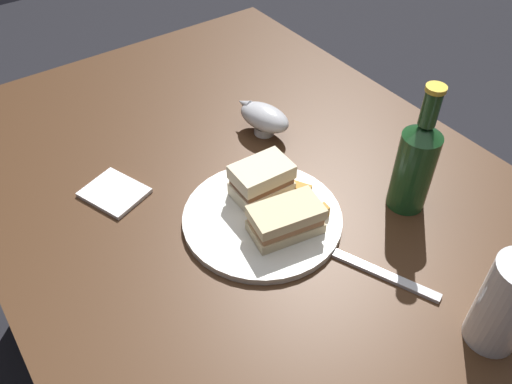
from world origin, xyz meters
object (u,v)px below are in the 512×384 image
object	(u,v)px
plate	(262,218)
sandwich_half_left	(286,220)
pint_glass	(504,309)
cider_bottle	(416,163)
gravy_boat	(264,117)
napkin	(114,193)
sandwich_half_right	(261,181)
fork	(385,275)

from	to	relation	value
plate	sandwich_half_left	distance (m)	0.06
pint_glass	cider_bottle	distance (m)	0.28
gravy_boat	napkin	bearing A→B (deg)	88.70
sandwich_half_left	gravy_boat	bearing A→B (deg)	-28.92
sandwich_half_right	fork	world-z (taller)	sandwich_half_right
napkin	fork	xyz separation A→B (m)	(-0.43, -0.27, -0.00)
plate	cider_bottle	xyz separation A→B (m)	(-0.12, -0.24, 0.09)
sandwich_half_left	gravy_boat	distance (m)	0.30
plate	napkin	distance (m)	0.28
gravy_boat	sandwich_half_left	bearing A→B (deg)	151.08
sandwich_half_right	napkin	size ratio (longest dim) A/B	0.97
plate	sandwich_half_left	world-z (taller)	sandwich_half_left
sandwich_half_right	pint_glass	distance (m)	0.44
plate	pint_glass	size ratio (longest dim) A/B	1.78
sandwich_half_left	fork	world-z (taller)	sandwich_half_left
pint_glass	napkin	size ratio (longest dim) A/B	1.45
pint_glass	plate	bearing A→B (deg)	19.42
pint_glass	gravy_boat	world-z (taller)	pint_glass
plate	pint_glass	world-z (taller)	pint_glass
sandwich_half_right	gravy_boat	world-z (taller)	sandwich_half_right
sandwich_half_right	fork	bearing A→B (deg)	-166.99
plate	napkin	world-z (taller)	plate
sandwich_half_right	gravy_boat	size ratio (longest dim) A/B	0.78
pint_glass	cider_bottle	size ratio (longest dim) A/B	0.64
cider_bottle	fork	bearing A→B (deg)	123.09
sandwich_half_right	cider_bottle	distance (m)	0.27
sandwich_half_right	cider_bottle	xyz separation A→B (m)	(-0.16, -0.21, 0.05)
gravy_boat	plate	bearing A→B (deg)	143.40
pint_glass	sandwich_half_right	bearing A→B (deg)	13.92
sandwich_half_left	sandwich_half_right	size ratio (longest dim) A/B	1.22
plate	napkin	xyz separation A→B (m)	(0.22, 0.19, -0.00)
sandwich_half_right	pint_glass	xyz separation A→B (m)	(-0.42, -0.10, 0.02)
sandwich_half_right	napkin	distance (m)	0.28
gravy_boat	cider_bottle	world-z (taller)	cider_bottle
sandwich_half_left	fork	bearing A→B (deg)	-154.48
fork	gravy_boat	bearing A→B (deg)	147.63
plate	sandwich_half_right	xyz separation A→B (m)	(0.04, -0.03, 0.04)
napkin	fork	bearing A→B (deg)	-147.48
fork	napkin	bearing A→B (deg)	-171.00
cider_bottle	fork	distance (m)	0.20
sandwich_half_left	pint_glass	xyz separation A→B (m)	(-0.33, -0.12, 0.03)
napkin	sandwich_half_right	bearing A→B (deg)	-128.53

